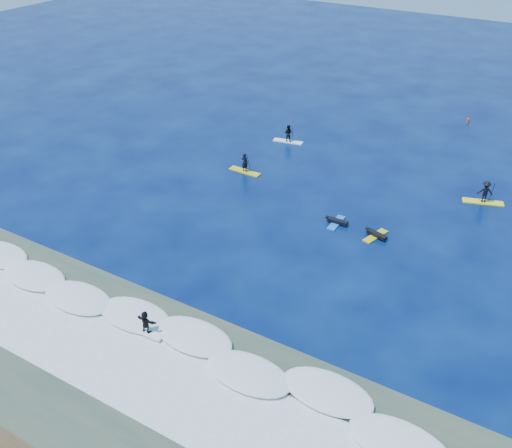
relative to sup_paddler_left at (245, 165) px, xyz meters
The scene contains 11 objects.
ground 11.82m from the sup_paddler_left, 51.49° to the right, with size 160.00×160.00×0.00m, color #030D3E.
shallow_water 24.38m from the sup_paddler_left, 72.45° to the right, with size 90.00×13.00×0.01m, color #324438.
breaking_wave 20.60m from the sup_paddler_left, 69.09° to the right, with size 40.00×6.00×0.30m, color white.
whitewater 23.43m from the sup_paddler_left, 71.71° to the right, with size 34.00×5.00×0.02m, color silver.
sup_paddler_left is the anchor object (origin of this frame).
sup_paddler_center 7.51m from the sup_paddler_left, 88.57° to the left, with size 2.91×1.21×1.98m.
sup_paddler_right 19.39m from the sup_paddler_left, 14.95° to the left, with size 3.16×1.67×2.15m.
prone_paddler_near 13.84m from the sup_paddler_left, 16.31° to the right, with size 1.77×2.32×0.47m.
prone_paddler_far 10.83m from the sup_paddler_left, 19.94° to the right, with size 1.76×2.23×0.47m.
wave_surfer 20.78m from the sup_paddler_left, 73.52° to the right, with size 2.09×0.64×1.50m.
marker_buoy 25.31m from the sup_paddler_left, 57.08° to the left, with size 0.26×0.26×0.61m.
Camera 1 is at (15.91, -27.96, 22.10)m, focal length 40.00 mm.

